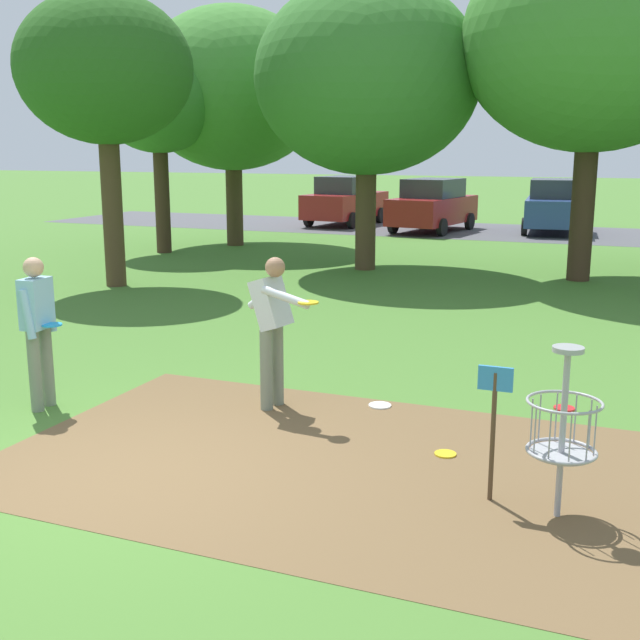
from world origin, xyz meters
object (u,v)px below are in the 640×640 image
parked_car_center_right (554,206)px  tree_mid_center (367,78)px  parked_car_leftmost (345,201)px  tree_far_left (232,90)px  frisbee_far_right (445,454)px  parked_car_center_left (433,205)px  player_throwing (38,324)px  tree_near_right (158,102)px  disc_golf_basket (555,425)px  tree_near_left (594,39)px  frisbee_by_tee (380,405)px  frisbee_mid_grass (564,408)px  tree_far_center (105,70)px  player_foreground_watching (273,322)px

parked_car_center_right → tree_mid_center: bearing=-107.3°
parked_car_leftmost → tree_far_left: bearing=-96.3°
frisbee_far_right → parked_car_center_right: (-1.27, 21.61, 0.91)m
frisbee_far_right → parked_car_center_left: parked_car_center_left is taller
player_throwing → tree_near_right: (-6.31, 12.19, 3.13)m
disc_golf_basket → tree_near_left: tree_near_left is taller
tree_near_left → parked_car_center_right: (-1.63, 10.37, -4.19)m
frisbee_far_right → parked_car_center_left: (-5.26, 20.37, 0.91)m
frisbee_by_tee → frisbee_far_right: size_ratio=1.24×
disc_golf_basket → parked_car_leftmost: bearing=114.0°
tree_near_left → parked_car_leftmost: size_ratio=1.72×
frisbee_mid_grass → tree_far_center: (-9.65, 4.94, 4.40)m
player_foreground_watching → tree_mid_center: 11.16m
parked_car_center_right → disc_golf_basket: bearing=-84.1°
tree_mid_center → tree_far_left: 6.13m
frisbee_far_right → parked_car_leftmost: size_ratio=0.05×
player_throwing → frisbee_far_right: 4.64m
player_throwing → tree_near_left: (4.88, 11.55, 4.14)m
tree_far_center → parked_car_leftmost: (-0.26, 14.83, -3.49)m
frisbee_by_tee → parked_car_center_left: parked_car_center_left is taller
frisbee_by_tee → parked_car_center_right: parked_car_center_right is taller
frisbee_far_right → tree_far_left: (-9.80, 14.18, 4.54)m
player_throwing → tree_near_left: size_ratio=0.23×
tree_near_left → tree_mid_center: size_ratio=1.12×
tree_near_left → parked_car_center_right: tree_near_left is taller
disc_golf_basket → frisbee_by_tee: disc_golf_basket is taller
frisbee_by_tee → tree_mid_center: 11.37m
tree_mid_center → parked_car_center_right: bearing=72.7°
tree_far_left → parked_car_center_right: size_ratio=1.59×
disc_golf_basket → frisbee_far_right: (-1.06, 0.92, -0.74)m
tree_far_left → tree_far_center: tree_far_left is taller
frisbee_by_tee → frisbee_mid_grass: bearing=19.4°
tree_mid_center → parked_car_leftmost: tree_mid_center is taller
parked_car_center_right → parked_car_leftmost: bearing=179.9°
disc_golf_basket → frisbee_by_tee: bearing=135.1°
tree_near_left → parked_car_leftmost: bearing=132.0°
disc_golf_basket → player_foreground_watching: size_ratio=0.81×
frisbee_by_tee → parked_car_center_left: 19.69m
disc_golf_basket → frisbee_mid_grass: size_ratio=5.99×
tree_far_center → tree_mid_center: bearing=45.4°
player_throwing → tree_mid_center: (-0.04, 11.31, 3.49)m
tree_mid_center → tree_far_left: bearing=148.8°
tree_near_right → tree_near_left: bearing=-3.3°
disc_golf_basket → tree_mid_center: bearing=115.3°
frisbee_mid_grass → parked_car_center_left: size_ratio=0.05×
tree_near_right → parked_car_center_left: tree_near_right is taller
tree_near_right → tree_mid_center: bearing=-8.0°
disc_golf_basket → tree_near_left: bearing=93.3°
frisbee_by_tee → parked_car_leftmost: parked_car_leftmost is taller
frisbee_mid_grass → tree_far_left: tree_far_left is taller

